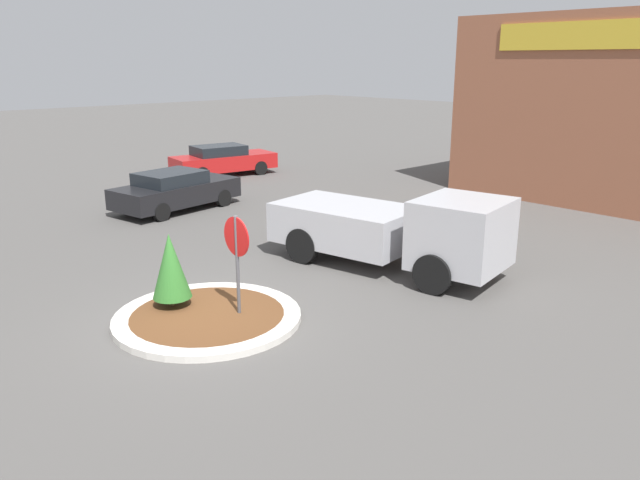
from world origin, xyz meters
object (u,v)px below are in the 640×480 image
(parked_sedan_red, at_px, (223,160))
(parked_sedan_black, at_px, (175,190))
(stop_sign, at_px, (237,248))
(utility_truck, at_px, (393,229))

(parked_sedan_red, bearing_deg, parked_sedan_black, -129.31)
(stop_sign, distance_m, parked_sedan_black, 10.10)
(stop_sign, height_order, parked_sedan_red, stop_sign)
(parked_sedan_red, distance_m, parked_sedan_black, 6.75)
(utility_truck, bearing_deg, stop_sign, -100.10)
(utility_truck, distance_m, parked_sedan_red, 14.41)
(utility_truck, distance_m, parked_sedan_black, 9.26)
(utility_truck, bearing_deg, parked_sedan_red, 152.05)
(utility_truck, bearing_deg, parked_sedan_black, 173.85)
(parked_sedan_red, bearing_deg, stop_sign, -114.38)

